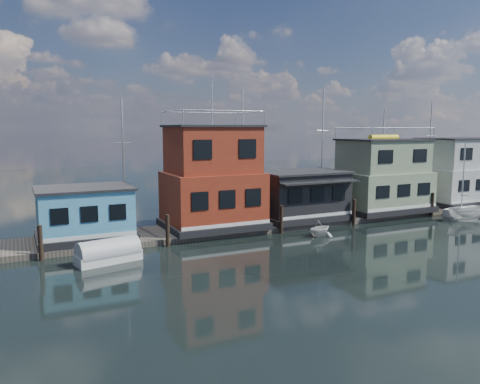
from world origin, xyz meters
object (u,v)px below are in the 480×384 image
houseboat_red (213,180)px  motorboat (467,213)px  dinghy_white (320,228)px  houseboat_dark (300,195)px  houseboat_white (458,173)px  tarp_runabout (108,253)px  houseboat_green (382,177)px  day_sailer (461,210)px  houseboat_blue (85,214)px

houseboat_red → motorboat: 22.61m
houseboat_red → dinghy_white: houseboat_red is taller
houseboat_dark → houseboat_white: size_ratio=0.88×
dinghy_white → tarp_runabout: (-15.53, -0.18, -0.04)m
tarp_runabout → houseboat_green: bearing=-1.4°
houseboat_dark → houseboat_white: houseboat_white is taller
motorboat → day_sailer: bearing=-25.4°
houseboat_blue → houseboat_red: size_ratio=0.54×
houseboat_red → dinghy_white: 8.92m
houseboat_green → motorboat: (4.64, -5.58, -2.87)m
houseboat_red → tarp_runabout: houseboat_red is taller
houseboat_red → tarp_runabout: 10.76m
houseboat_white → houseboat_blue: bearing=-180.0°
houseboat_dark → motorboat: size_ratio=2.11×
tarp_runabout → houseboat_blue: bearing=85.0°
houseboat_blue → houseboat_dark: bearing=-0.1°
houseboat_dark → tarp_runabout: 17.67m
houseboat_white → day_sailer: size_ratio=1.22×
houseboat_blue → day_sailer: day_sailer is taller
houseboat_dark → motorboat: houseboat_dark is taller
day_sailer → houseboat_red: bearing=156.0°
houseboat_dark → dinghy_white: 5.27m
houseboat_blue → houseboat_white: size_ratio=0.76×
houseboat_dark → day_sailer: 16.13m
dinghy_white → tarp_runabout: 15.53m
houseboat_red → houseboat_white: size_ratio=1.41×
dinghy_white → tarp_runabout: bearing=74.1°
houseboat_blue → tarp_runabout: bearing=-82.7°
houseboat_blue → houseboat_dark: houseboat_dark is taller
houseboat_blue → day_sailer: (33.15, -3.38, -1.79)m
houseboat_green → motorboat: houseboat_green is taller
houseboat_white → houseboat_red: bearing=-180.0°
houseboat_blue → houseboat_dark: (17.50, -0.02, 0.21)m
houseboat_dark → houseboat_white: (19.00, 0.02, 1.12)m
houseboat_blue → tarp_runabout: houseboat_blue is taller
houseboat_red → day_sailer: houseboat_red is taller
houseboat_dark → houseboat_green: bearing=0.1°
houseboat_blue → motorboat: houseboat_blue is taller
houseboat_dark → day_sailer: bearing=-12.1°
houseboat_dark → tarp_runabout: size_ratio=1.83×
houseboat_dark → tarp_runabout: (-16.86, -4.95, -1.84)m
houseboat_white → houseboat_dark: bearing=-179.9°
houseboat_blue → tarp_runabout: (0.64, -4.97, -1.63)m
houseboat_blue → day_sailer: size_ratio=0.93×
houseboat_green → motorboat: 7.80m
houseboat_white → dinghy_white: houseboat_white is taller
houseboat_white → motorboat: 8.25m
houseboat_white → day_sailer: bearing=-134.8°
houseboat_green → tarp_runabout: 26.50m
houseboat_red → houseboat_white: houseboat_red is taller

